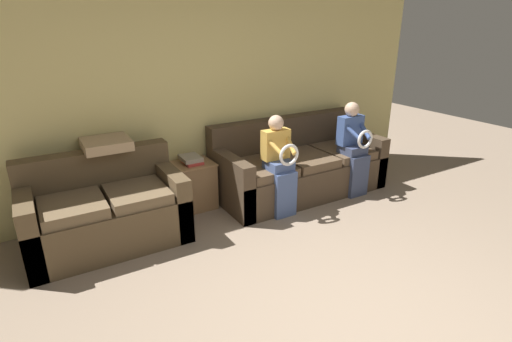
# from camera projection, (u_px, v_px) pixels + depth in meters

# --- Properties ---
(wall_back) EXTENTS (6.72, 0.06, 2.55)m
(wall_back) POSITION_uv_depth(u_px,v_px,m) (199.00, 98.00, 4.80)
(wall_back) COLOR #DBCC7F
(wall_back) RESTS_ON ground_plane
(couch_main) EXTENTS (2.23, 0.97, 0.95)m
(couch_main) POSITION_uv_depth(u_px,v_px,m) (298.00, 167.00, 5.28)
(couch_main) COLOR #473828
(couch_main) RESTS_ON ground_plane
(couch_side) EXTENTS (1.53, 0.86, 0.91)m
(couch_side) POSITION_uv_depth(u_px,v_px,m) (106.00, 212.00, 4.05)
(couch_side) COLOR brown
(couch_side) RESTS_ON ground_plane
(child_left_seated) EXTENTS (0.33, 0.38, 1.16)m
(child_left_seated) POSITION_uv_depth(u_px,v_px,m) (280.00, 162.00, 4.57)
(child_left_seated) COLOR #475B8E
(child_left_seated) RESTS_ON ground_plane
(child_right_seated) EXTENTS (0.34, 0.38, 1.20)m
(child_right_seated) POSITION_uv_depth(u_px,v_px,m) (354.00, 145.00, 5.11)
(child_right_seated) COLOR #384260
(child_right_seated) RESTS_ON ground_plane
(side_shelf) EXTENTS (0.51, 0.43, 0.57)m
(side_shelf) POSITION_uv_depth(u_px,v_px,m) (193.00, 185.00, 4.82)
(side_shelf) COLOR olive
(side_shelf) RESTS_ON ground_plane
(book_stack) EXTENTS (0.22, 0.29, 0.09)m
(book_stack) POSITION_uv_depth(u_px,v_px,m) (191.00, 159.00, 4.71)
(book_stack) COLOR #BC3833
(book_stack) RESTS_ON side_shelf
(throw_pillow) EXTENTS (0.46, 0.46, 0.10)m
(throw_pillow) POSITION_uv_depth(u_px,v_px,m) (106.00, 144.00, 4.13)
(throw_pillow) COLOR tan
(throw_pillow) RESTS_ON couch_side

